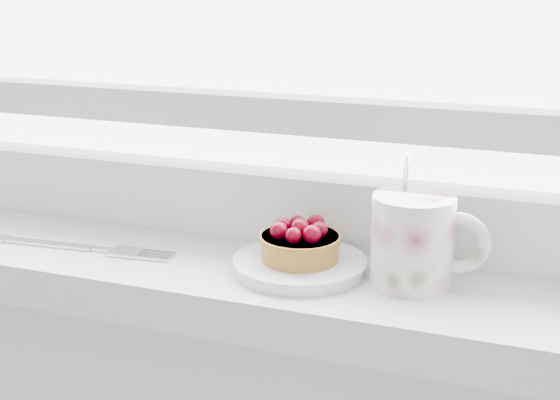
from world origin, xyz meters
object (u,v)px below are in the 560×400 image
at_px(floral_mug, 416,239).
at_px(fork, 77,247).
at_px(saucer, 300,265).
at_px(raspberry_tart, 300,242).

height_order(floral_mug, fork, floral_mug).
bearing_deg(saucer, fork, -174.65).
xyz_separation_m(floral_mug, fork, (-0.33, -0.03, -0.04)).
relative_size(floral_mug, fork, 0.57).
bearing_deg(saucer, floral_mug, 3.74).
distance_m(floral_mug, fork, 0.34).
height_order(saucer, floral_mug, floral_mug).
height_order(saucer, fork, saucer).
height_order(raspberry_tart, floral_mug, floral_mug).
bearing_deg(fork, raspberry_tart, 5.33).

